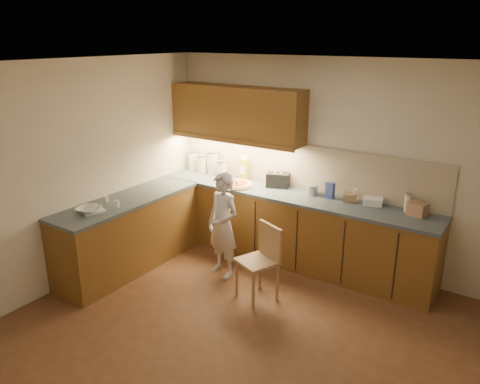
{
  "coord_description": "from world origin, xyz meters",
  "views": [
    {
      "loc": [
        2.23,
        -3.33,
        2.83
      ],
      "look_at": [
        -0.8,
        1.2,
        1.0
      ],
      "focal_mm": 35.0,
      "sensor_mm": 36.0,
      "label": 1
    }
  ],
  "objects_px": {
    "pizza_on_board": "(235,184)",
    "toaster": "(278,180)",
    "child": "(223,225)",
    "wooden_chair": "(262,257)",
    "oil_jug": "(244,169)"
  },
  "relations": [
    {
      "from": "pizza_on_board",
      "to": "oil_jug",
      "type": "height_order",
      "value": "oil_jug"
    },
    {
      "from": "pizza_on_board",
      "to": "toaster",
      "type": "relative_size",
      "value": 1.41
    },
    {
      "from": "oil_jug",
      "to": "toaster",
      "type": "relative_size",
      "value": 0.99
    },
    {
      "from": "wooden_chair",
      "to": "toaster",
      "type": "distance_m",
      "value": 1.34
    },
    {
      "from": "pizza_on_board",
      "to": "toaster",
      "type": "distance_m",
      "value": 0.57
    },
    {
      "from": "child",
      "to": "wooden_chair",
      "type": "height_order",
      "value": "child"
    },
    {
      "from": "wooden_chair",
      "to": "oil_jug",
      "type": "xyz_separation_m",
      "value": [
        -1.02,
        1.19,
        0.58
      ]
    },
    {
      "from": "child",
      "to": "toaster",
      "type": "xyz_separation_m",
      "value": [
        0.21,
        0.96,
        0.36
      ]
    },
    {
      "from": "child",
      "to": "toaster",
      "type": "height_order",
      "value": "child"
    },
    {
      "from": "pizza_on_board",
      "to": "wooden_chair",
      "type": "xyz_separation_m",
      "value": [
        0.96,
        -0.89,
        -0.44
      ]
    },
    {
      "from": "child",
      "to": "toaster",
      "type": "bearing_deg",
      "value": 91.08
    },
    {
      "from": "child",
      "to": "wooden_chair",
      "type": "distance_m",
      "value": 0.71
    },
    {
      "from": "pizza_on_board",
      "to": "wooden_chair",
      "type": "relative_size",
      "value": 0.56
    },
    {
      "from": "wooden_chair",
      "to": "toaster",
      "type": "relative_size",
      "value": 2.53
    },
    {
      "from": "wooden_chair",
      "to": "oil_jug",
      "type": "relative_size",
      "value": 2.55
    }
  ]
}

